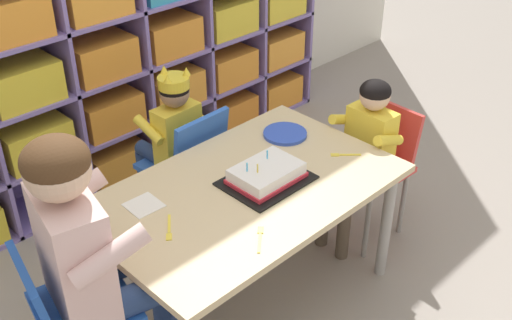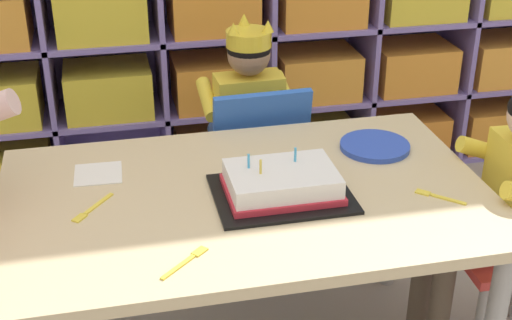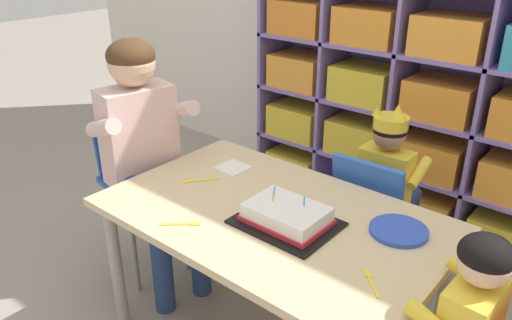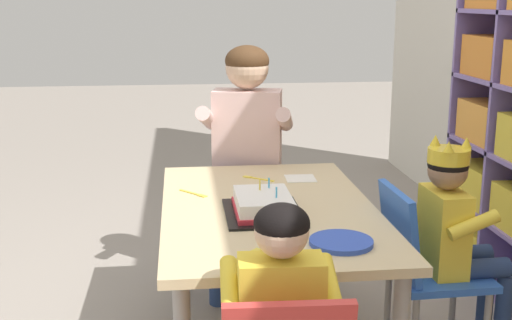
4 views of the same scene
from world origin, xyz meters
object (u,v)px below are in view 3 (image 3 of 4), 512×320
(birthday_cake_on_tray, at_px, (286,216))
(fork_at_table_front_edge, at_px, (371,281))
(fork_by_napkin, at_px, (199,181))
(classroom_chair_blue, at_px, (374,213))
(fork_scattered_mid_table, at_px, (184,224))
(paper_plate_stack, at_px, (399,231))
(classroom_chair_adult_side, at_px, (139,179))
(child_with_crown, at_px, (389,176))
(adult_helper_seated, at_px, (146,140))
(activity_table, at_px, (272,227))

(birthday_cake_on_tray, relative_size, fork_at_table_front_edge, 3.27)
(birthday_cake_on_tray, bearing_deg, fork_by_napkin, 176.29)
(birthday_cake_on_tray, bearing_deg, classroom_chair_blue, 84.51)
(fork_scattered_mid_table, bearing_deg, paper_plate_stack, 173.99)
(classroom_chair_blue, xyz_separation_m, classroom_chair_adult_side, (-0.90, -0.51, 0.06))
(paper_plate_stack, bearing_deg, fork_at_table_front_edge, -79.62)
(classroom_chair_adult_side, height_order, fork_by_napkin, classroom_chair_adult_side)
(child_with_crown, xyz_separation_m, birthday_cake_on_tray, (-0.05, -0.66, 0.08))
(child_with_crown, relative_size, birthday_cake_on_tray, 2.53)
(classroom_chair_adult_side, height_order, adult_helper_seated, adult_helper_seated)
(activity_table, height_order, paper_plate_stack, paper_plate_stack)
(fork_by_napkin, height_order, fork_at_table_front_edge, same)
(adult_helper_seated, distance_m, birthday_cake_on_tray, 0.74)
(classroom_chair_adult_side, xyz_separation_m, paper_plate_stack, (1.15, 0.15, 0.13))
(activity_table, bearing_deg, birthday_cake_on_tray, -19.35)
(classroom_chair_blue, bearing_deg, fork_by_napkin, 43.93)
(child_with_crown, height_order, fork_by_napkin, child_with_crown)
(child_with_crown, xyz_separation_m, adult_helper_seated, (-0.79, -0.64, 0.16))
(adult_helper_seated, xyz_separation_m, fork_at_table_front_edge, (1.10, -0.10, -0.10))
(birthday_cake_on_tray, distance_m, paper_plate_stack, 0.36)
(classroom_chair_blue, bearing_deg, adult_helper_seated, 31.91)
(classroom_chair_blue, distance_m, fork_scattered_mid_table, 0.85)
(birthday_cake_on_tray, height_order, fork_at_table_front_edge, birthday_cake_on_tray)
(classroom_chair_adult_side, xyz_separation_m, fork_at_table_front_edge, (1.20, -0.13, 0.13))
(activity_table, bearing_deg, classroom_chair_blue, 75.46)
(fork_by_napkin, distance_m, fork_at_table_front_edge, 0.82)
(classroom_chair_blue, height_order, fork_by_napkin, classroom_chair_blue)
(fork_at_table_front_edge, distance_m, fork_scattered_mid_table, 0.63)
(fork_at_table_front_edge, bearing_deg, child_with_crown, 156.55)
(child_with_crown, relative_size, classroom_chair_adult_side, 1.19)
(adult_helper_seated, height_order, fork_at_table_front_edge, adult_helper_seated)
(fork_at_table_front_edge, bearing_deg, fork_by_napkin, -144.43)
(classroom_chair_blue, relative_size, classroom_chair_adult_side, 0.94)
(adult_helper_seated, relative_size, fork_by_napkin, 9.00)
(paper_plate_stack, bearing_deg, adult_helper_seated, -170.43)
(activity_table, bearing_deg, fork_at_table_front_edge, -14.86)
(classroom_chair_blue, xyz_separation_m, fork_at_table_front_edge, (0.31, -0.63, 0.19))
(adult_helper_seated, xyz_separation_m, fork_by_napkin, (0.29, 0.01, -0.10))
(activity_table, bearing_deg, classroom_chair_adult_side, 179.33)
(classroom_chair_adult_side, height_order, birthday_cake_on_tray, classroom_chair_adult_side)
(classroom_chair_adult_side, relative_size, fork_at_table_front_edge, 6.96)
(classroom_chair_blue, height_order, classroom_chair_adult_side, classroom_chair_adult_side)
(adult_helper_seated, xyz_separation_m, fork_scattered_mid_table, (0.48, -0.24, -0.10))
(fork_by_napkin, bearing_deg, birthday_cake_on_tray, -55.37)
(fork_by_napkin, height_order, fork_scattered_mid_table, same)
(fork_at_table_front_edge, bearing_deg, paper_plate_stack, 144.24)
(birthday_cake_on_tray, relative_size, fork_by_napkin, 2.73)
(child_with_crown, relative_size, fork_by_napkin, 6.91)
(birthday_cake_on_tray, xyz_separation_m, paper_plate_stack, (0.31, 0.19, -0.02))
(fork_by_napkin, bearing_deg, activity_table, -51.72)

